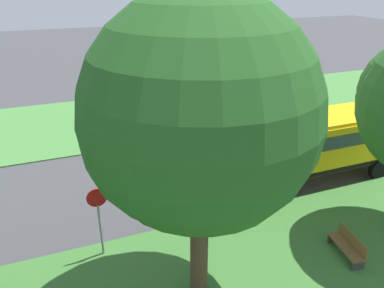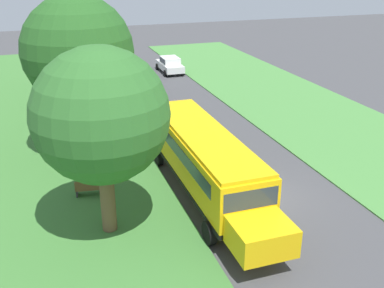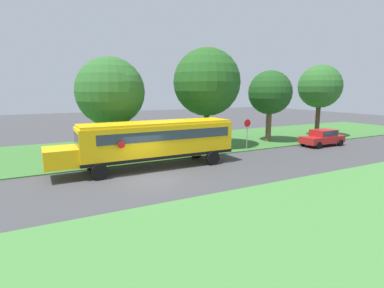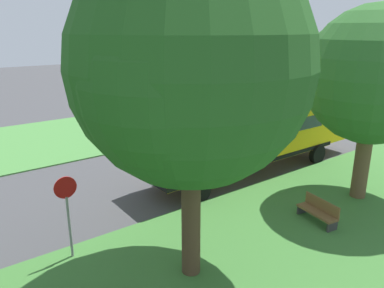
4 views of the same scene
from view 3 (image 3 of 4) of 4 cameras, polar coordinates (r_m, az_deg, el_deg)
name	(u,v)px [view 3 (image 3 of 4)]	position (r m, az deg, el deg)	size (l,w,h in m)	color
ground_plane	(151,179)	(18.19, -7.77, -6.72)	(120.00, 120.00, 0.00)	#424244
grass_verge	(112,150)	(27.53, -14.98, -1.09)	(12.00, 80.00, 0.08)	#3D7533
grass_far_side	(244,248)	(10.79, 9.95, -18.91)	(10.00, 80.00, 0.07)	#47843D
school_bus	(154,140)	(20.53, -7.27, 0.75)	(2.84, 12.42, 3.16)	yellow
car_red_nearest	(323,137)	(31.27, 23.61, 1.27)	(2.02, 4.40, 1.56)	#B21E1E
oak_tree_beside_bus	(112,91)	(24.32, -14.95, 9.72)	(5.35, 5.35, 7.83)	brown
oak_tree_roadside_mid	(208,83)	(27.86, 3.14, 11.49)	(6.10, 6.10, 9.04)	#4C3826
oak_tree_far_end	(269,92)	(31.75, 14.45, 9.49)	(4.46, 4.39, 7.24)	brown
oak_tree_across_road	(320,86)	(36.92, 23.23, 10.09)	(4.75, 4.75, 8.07)	#4C3826
stop_sign	(247,131)	(27.00, 10.46, 2.52)	(0.08, 0.68, 2.74)	gray
park_bench	(149,147)	(26.11, -8.13, -0.48)	(1.66, 0.74, 0.92)	brown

